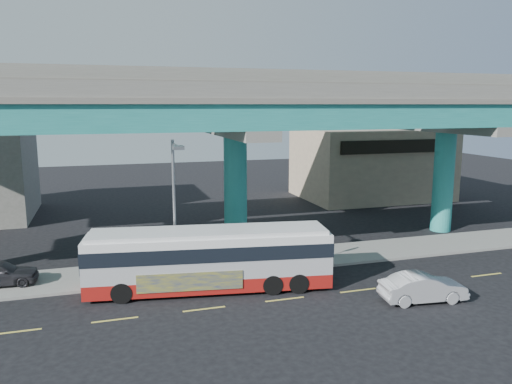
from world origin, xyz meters
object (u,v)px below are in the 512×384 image
object	(u,v)px
street_lamp	(175,191)
stop_sign	(308,233)
sedan	(423,288)
transit_bus	(210,257)

from	to	relation	value
street_lamp	stop_sign	world-z (taller)	street_lamp
sedan	stop_sign	distance (m)	7.48
transit_bus	sedan	xyz separation A→B (m)	(9.48, -4.56, -1.05)
street_lamp	stop_sign	size ratio (longest dim) A/B	2.96
transit_bus	street_lamp	size ratio (longest dim) A/B	1.69
transit_bus	stop_sign	size ratio (longest dim) A/B	5.00
sedan	street_lamp	size ratio (longest dim) A/B	0.57
stop_sign	street_lamp	bearing A→B (deg)	-160.20
sedan	stop_sign	xyz separation A→B (m)	(-3.21, 6.64, 1.27)
transit_bus	stop_sign	world-z (taller)	transit_bus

